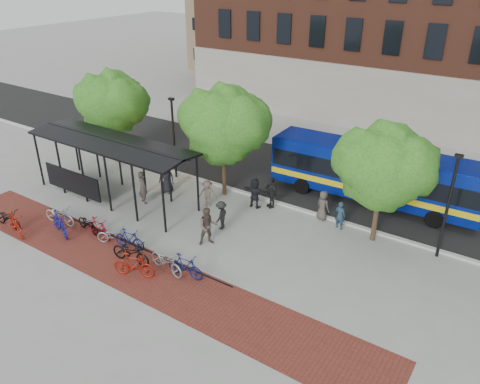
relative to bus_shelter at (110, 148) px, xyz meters
The scene contains 33 objects.
ground 8.68m from the bus_shelter, ahead, with size 160.00×160.00×0.00m, color #9E9E99.
asphalt_street 12.12m from the bus_shelter, 46.19° to the left, with size 160.00×8.00×0.01m, color black.
curb 9.74m from the bus_shelter, 28.84° to the left, with size 160.00×0.25×0.12m, color #B7B7B2.
brick_strip 8.19m from the bus_shelter, 36.40° to the right, with size 24.00×3.00×0.01m, color maroon.
bike_rack_rail 6.74m from the bus_shelter, 36.84° to the right, with size 12.00×0.05×0.95m, color black.
bus_shelter is the anchor object (origin of this frame).
tree_a 5.52m from the bus_shelter, 134.60° to the left, with size 4.90×4.00×6.18m.
tree_b 6.64m from the bus_shelter, 36.21° to the left, with size 5.15×4.20×6.47m.
tree_c 14.77m from the bus_shelter, 15.06° to the left, with size 4.66×3.80×5.92m.
lamp_post_left 4.24m from the bus_shelter, 74.47° to the left, with size 0.35×0.20×5.12m.
lamp_post_right 17.61m from the bus_shelter, 13.39° to the left, with size 0.35×0.20×5.12m.
bus 14.83m from the bus_shelter, 31.94° to the left, with size 11.73×3.10×3.14m.
bike_0 6.34m from the bus_shelter, 109.82° to the right, with size 0.68×1.96×1.03m, color black.
bike_1 6.26m from the bus_shelter, 99.89° to the right, with size 0.57×2.01×1.21m, color #9F1E0E.
bike_2 4.54m from the bus_shelter, 90.21° to the right, with size 0.69×1.99×1.04m, color #BABABC.
bike_3 5.14m from the bus_shelter, 78.77° to the right, with size 0.58×2.06×1.24m, color navy.
bike_4 4.70m from the bus_shelter, 62.28° to the right, with size 0.61×1.76×0.93m, color black.
bike_5 5.13m from the bus_shelter, 52.80° to the right, with size 0.50×1.76×1.05m, color maroon.
bike_6 5.77m from the bus_shelter, 43.49° to the right, with size 0.60×1.71×0.90m, color #979699.
bike_7 6.32m from the bus_shelter, 36.05° to the right, with size 0.47×1.68×1.01m, color navy.
bike_8 7.45m from the bus_shelter, 37.00° to the right, with size 0.72×2.07×1.09m, color black.
bike_9 8.49m from the bus_shelter, 36.99° to the right, with size 0.55×1.94×1.17m, color #9E1D0E.
bike_10 8.72m from the bus_shelter, 27.35° to the right, with size 0.72×2.06×1.08m, color gray.
bike_11 9.46m from the bus_shelter, 23.75° to the right, with size 0.51×1.82×1.10m, color navy.
pedestrian_0 3.64m from the bus_shelter, 44.58° to the left, with size 0.93×0.61×1.91m, color black.
pedestrian_1 2.82m from the bus_shelter, 10.68° to the left, with size 0.71×0.46×1.94m, color #3B332F.
pedestrian_3 6.02m from the bus_shelter, 21.18° to the left, with size 1.03×0.59×1.59m, color brown.
pedestrian_4 9.34m from the bus_shelter, 25.74° to the left, with size 1.08×0.45×1.85m, color black.
pedestrian_5 8.48m from the bus_shelter, 24.67° to the left, with size 1.61×0.51×1.74m, color black.
pedestrian_6 12.16m from the bus_shelter, 20.96° to the left, with size 0.80×0.52×1.64m, color #463E38.
pedestrian_7 13.10m from the bus_shelter, 17.51° to the left, with size 0.56×0.37×1.54m, color #1F3649.
pedestrian_8 7.93m from the bus_shelter, ahead, with size 0.95×0.74×1.95m, color #4E413A.
pedestrian_9 7.62m from the bus_shelter, ahead, with size 1.00×0.58×1.55m, color black.
Camera 1 is at (11.49, -16.68, 12.50)m, focal length 35.00 mm.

